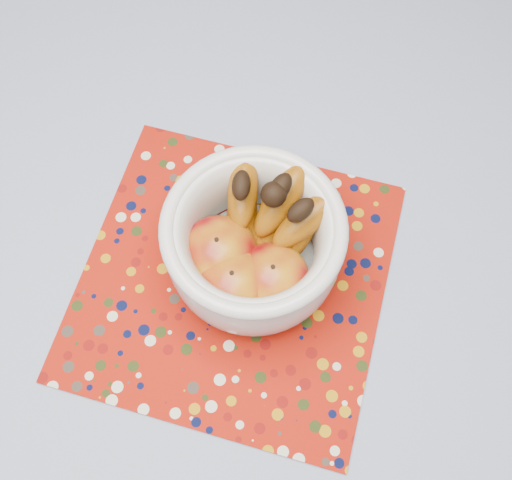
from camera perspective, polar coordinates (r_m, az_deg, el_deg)
table at (r=0.83m, az=-4.61°, el=-5.89°), size 1.20×1.20×0.75m
tablecloth at (r=0.75m, az=-5.07°, el=-4.04°), size 1.32×1.32×0.01m
placemat at (r=0.75m, az=-2.17°, el=-3.76°), size 0.45×0.45×0.00m
fruit_bowl at (r=0.68m, az=0.01°, el=-0.16°), size 0.21×0.21×0.15m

